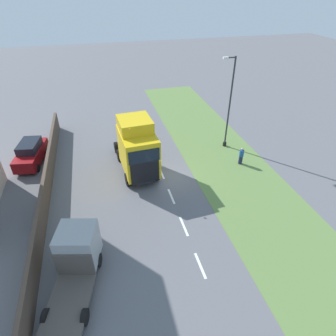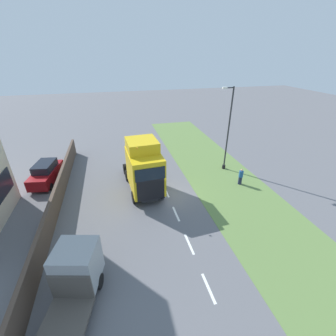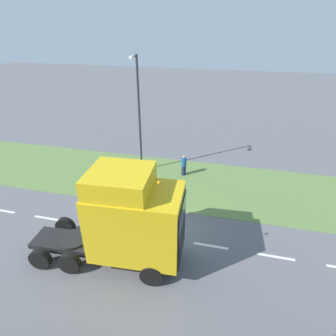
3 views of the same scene
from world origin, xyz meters
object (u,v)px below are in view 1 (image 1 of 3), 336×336
(lamp_post, at_px, (229,108))
(pedestrian, at_px, (241,156))
(flatbed_truck, at_px, (77,255))
(lorry_cab, at_px, (137,149))
(parked_car, at_px, (31,153))

(lamp_post, xyz_separation_m, pedestrian, (-0.09, 3.31, -3.14))
(lamp_post, relative_size, pedestrian, 5.27)
(flatbed_truck, bearing_deg, pedestrian, 44.27)
(lamp_post, height_order, pedestrian, lamp_post)
(flatbed_truck, height_order, lamp_post, lamp_post)
(lorry_cab, bearing_deg, flatbed_truck, 57.27)
(flatbed_truck, xyz_separation_m, lamp_post, (-13.68, -11.20, 2.47))
(flatbed_truck, distance_m, lamp_post, 17.85)
(pedestrian, bearing_deg, parked_car, -15.33)
(lorry_cab, distance_m, lamp_post, 9.38)
(flatbed_truck, xyz_separation_m, parked_car, (4.10, -12.79, -0.48))
(lorry_cab, height_order, pedestrian, lorry_cab)
(flatbed_truck, distance_m, pedestrian, 15.89)
(flatbed_truck, height_order, pedestrian, flatbed_truck)
(lorry_cab, xyz_separation_m, flatbed_truck, (4.78, 8.63, -1.01))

